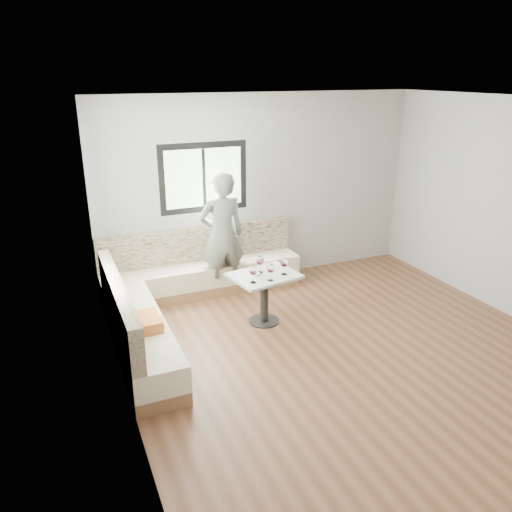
% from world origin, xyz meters
% --- Properties ---
extents(room, '(5.01, 5.01, 2.81)m').
position_xyz_m(room, '(-0.08, 0.08, 1.41)').
color(room, brown).
rests_on(room, ground).
extents(banquette, '(2.90, 2.80, 0.95)m').
position_xyz_m(banquette, '(-1.59, 1.63, 0.33)').
color(banquette, '#896043').
rests_on(banquette, ground).
extents(table, '(0.91, 0.76, 0.67)m').
position_xyz_m(table, '(-0.60, 1.04, 0.50)').
color(table, black).
rests_on(table, ground).
extents(person, '(0.67, 0.44, 1.81)m').
position_xyz_m(person, '(-0.80, 2.05, 0.91)').
color(person, '#5F655C').
rests_on(person, ground).
extents(olive_ramekin, '(0.09, 0.09, 0.04)m').
position_xyz_m(olive_ramekin, '(-0.70, 1.04, 0.69)').
color(olive_ramekin, white).
rests_on(olive_ramekin, table).
extents(wine_glass_a, '(0.10, 0.10, 0.22)m').
position_xyz_m(wine_glass_a, '(-0.83, 0.85, 0.82)').
color(wine_glass_a, white).
rests_on(wine_glass_a, table).
extents(wine_glass_b, '(0.10, 0.10, 0.22)m').
position_xyz_m(wine_glass_b, '(-0.61, 0.83, 0.82)').
color(wine_glass_b, white).
rests_on(wine_glass_b, table).
extents(wine_glass_c, '(0.10, 0.10, 0.22)m').
position_xyz_m(wine_glass_c, '(-0.37, 0.94, 0.82)').
color(wine_glass_c, white).
rests_on(wine_glass_c, table).
extents(wine_glass_d, '(0.10, 0.10, 0.22)m').
position_xyz_m(wine_glass_d, '(-0.62, 1.13, 0.82)').
color(wine_glass_d, white).
rests_on(wine_glass_d, table).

